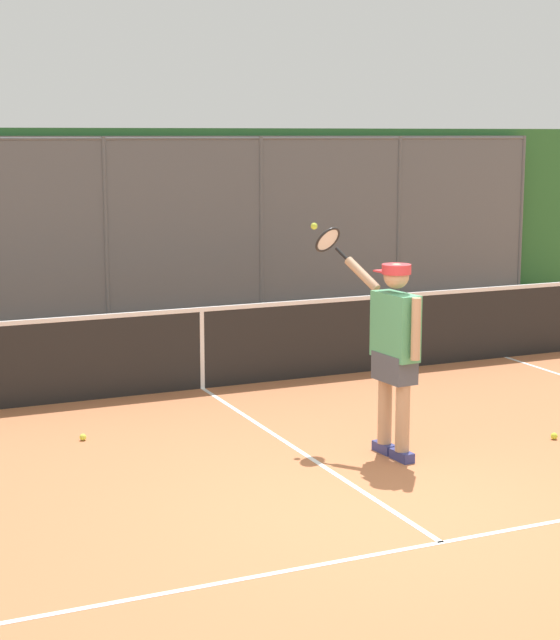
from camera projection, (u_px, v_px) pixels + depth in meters
The scene contains 7 objects.
ground_plane at pixel (390, 510), 8.26m from camera, with size 60.00×60.00×0.00m, color #B76B42.
court_line_markings at pixel (470, 561), 7.27m from camera, with size 8.62×9.35×0.01m.
fence_backdrop at pixel (95, 227), 16.33m from camera, with size 18.27×1.37×3.02m.
tennis_net at pixel (202, 347), 12.12m from camera, with size 11.07×0.09×1.07m.
tennis_player at pixel (393, 343), 9.46m from camera, with size 0.56×1.43×2.08m.
tennis_ball_by_sideline at pixel (554, 436), 10.16m from camera, with size 0.07×0.07×0.07m, color #CCDB33.
tennis_ball_mid_court at pixel (83, 437), 10.13m from camera, with size 0.07×0.07×0.07m, color #D6E042.
Camera 1 is at (3.99, 6.84, 2.93)m, focal length 58.69 mm.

